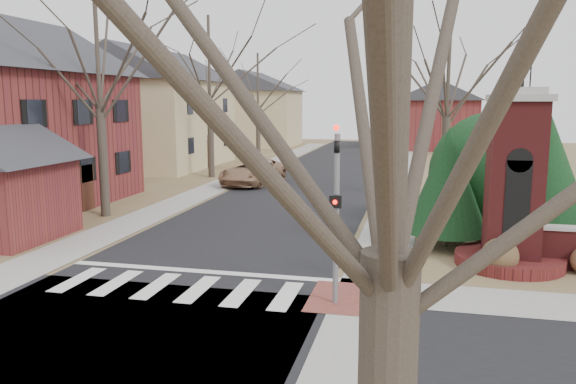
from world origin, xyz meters
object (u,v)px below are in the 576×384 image
(traffic_signal_pole, at_px, (336,201))
(brick_gate_monument, at_px, (513,196))
(sign_post, at_px, (393,218))
(pickup_truck, at_px, (253,172))
(distant_car, at_px, (389,143))

(traffic_signal_pole, relative_size, brick_gate_monument, 0.69)
(sign_post, height_order, brick_gate_monument, brick_gate_monument)
(traffic_signal_pole, distance_m, sign_post, 2.02)
(pickup_truck, height_order, distant_car, pickup_truck)
(pickup_truck, bearing_deg, brick_gate_monument, -41.36)
(distant_car, bearing_deg, traffic_signal_pole, 98.86)
(pickup_truck, relative_size, distant_car, 1.30)
(distant_car, bearing_deg, pickup_truck, 82.79)
(sign_post, xyz_separation_m, brick_gate_monument, (3.41, 3.01, 0.22))
(traffic_signal_pole, bearing_deg, distant_car, 91.16)
(traffic_signal_pole, distance_m, pickup_truck, 20.50)
(pickup_truck, bearing_deg, distant_car, 83.17)
(brick_gate_monument, bearing_deg, sign_post, -138.58)
(brick_gate_monument, xyz_separation_m, distant_car, (-5.60, 40.03, -1.47))
(pickup_truck, xyz_separation_m, distant_car, (6.80, 25.54, -0.07))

